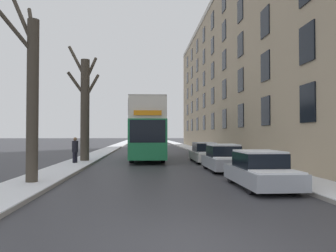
% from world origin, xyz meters
% --- Properties ---
extents(ground_plane, '(320.00, 320.00, 0.00)m').
position_xyz_m(ground_plane, '(0.00, 0.00, 0.00)').
color(ground_plane, '#38383D').
extents(sidewalk_left, '(2.11, 130.00, 0.16)m').
position_xyz_m(sidewalk_left, '(-5.48, 53.00, 0.08)').
color(sidewalk_left, gray).
rests_on(sidewalk_left, ground).
extents(sidewalk_right, '(2.11, 130.00, 0.16)m').
position_xyz_m(sidewalk_right, '(5.48, 53.00, 0.08)').
color(sidewalk_right, gray).
rests_on(sidewalk_right, ground).
extents(terrace_facade_right, '(9.10, 53.33, 17.34)m').
position_xyz_m(terrace_facade_right, '(11.03, 29.50, 8.67)').
color(terrace_facade_right, tan).
rests_on(terrace_facade_right, ground).
extents(bare_tree_left_0, '(1.66, 2.50, 8.46)m').
position_xyz_m(bare_tree_left_0, '(-5.48, 7.35, 3.69)').
color(bare_tree_left_0, '#423A30').
rests_on(bare_tree_left_0, ground).
extents(bare_tree_left_1, '(2.31, 2.15, 8.59)m').
position_xyz_m(bare_tree_left_1, '(-5.25, 17.80, 4.06)').
color(bare_tree_left_1, '#423A30').
rests_on(bare_tree_left_1, ground).
extents(double_decker_bus, '(2.58, 11.12, 4.61)m').
position_xyz_m(double_decker_bus, '(-0.79, 20.64, 2.61)').
color(double_decker_bus, '#1E7A47').
rests_on(double_decker_bus, ground).
extents(parked_car_0, '(1.79, 4.21, 1.40)m').
position_xyz_m(parked_car_0, '(3.37, 6.22, 0.64)').
color(parked_car_0, '#9EA3AD').
rests_on(parked_car_0, ground).
extents(parked_car_1, '(1.81, 3.95, 1.48)m').
position_xyz_m(parked_car_1, '(3.37, 11.91, 0.67)').
color(parked_car_1, '#9EA3AD').
rests_on(parked_car_1, ground).
extents(parked_car_2, '(1.70, 4.59, 1.43)m').
position_xyz_m(parked_car_2, '(3.37, 17.58, 0.66)').
color(parked_car_2, silver).
rests_on(parked_car_2, ground).
extents(pedestrian_left_sidewalk, '(0.40, 0.40, 1.82)m').
position_xyz_m(pedestrian_left_sidewalk, '(-5.52, 15.89, 1.00)').
color(pedestrian_left_sidewalk, black).
rests_on(pedestrian_left_sidewalk, ground).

